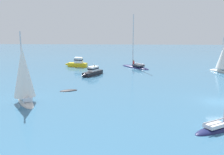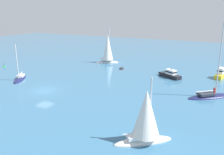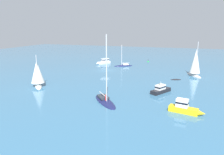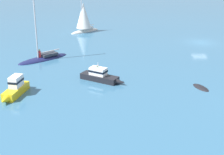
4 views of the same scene
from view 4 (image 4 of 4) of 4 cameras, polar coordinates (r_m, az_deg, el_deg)
ground_plane at (r=60.61m, az=14.31°, el=5.71°), size 161.24×161.24×0.00m
cabin_cruiser at (r=41.42m, az=-2.18°, el=0.28°), size 5.67×3.88×2.28m
sailboat at (r=65.86m, az=-4.99°, el=9.71°), size 5.67×5.14×7.36m
rib at (r=40.83m, az=14.33°, el=-1.65°), size 2.04×2.85×0.36m
yacht at (r=50.56m, az=-11.61°, el=3.21°), size 7.34×6.80×11.78m
powerboat at (r=38.76m, az=-16.12°, el=-1.82°), size 2.15×5.29×2.11m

